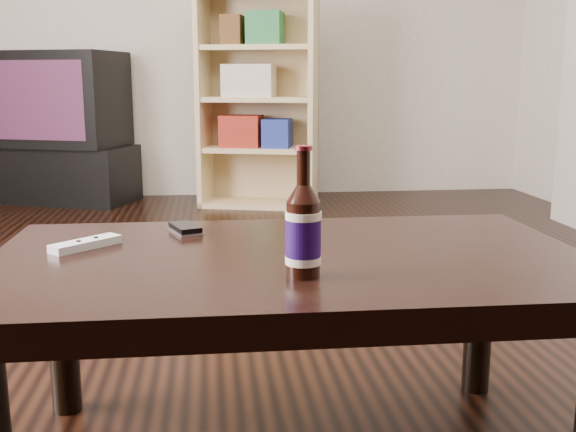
{
  "coord_description": "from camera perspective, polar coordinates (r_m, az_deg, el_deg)",
  "views": [
    {
      "loc": [
        0.03,
        -2.21,
        0.87
      ],
      "look_at": [
        0.18,
        -0.94,
        0.62
      ],
      "focal_mm": 42.0,
      "sensor_mm": 36.0,
      "label": 1
    }
  ],
  "objects": [
    {
      "name": "remote",
      "position": [
        1.62,
        -16.75,
        -2.28
      ],
      "size": [
        0.15,
        0.15,
        0.02
      ],
      "rotation": [
        0.0,
        0.0,
        -0.8
      ],
      "color": "silver",
      "rests_on": "coffee_table"
    },
    {
      "name": "beer_bottle",
      "position": [
        1.31,
        1.3,
        -1.29
      ],
      "size": [
        0.08,
        0.08,
        0.26
      ],
      "rotation": [
        0.0,
        0.0,
        -0.18
      ],
      "color": "black",
      "rests_on": "coffee_table"
    },
    {
      "name": "phone",
      "position": [
        1.73,
        -8.7,
        -1.09
      ],
      "size": [
        0.09,
        0.13,
        0.02
      ],
      "rotation": [
        0.0,
        0.0,
        0.36
      ],
      "color": "#B3B3B5",
      "rests_on": "coffee_table"
    },
    {
      "name": "tv",
      "position": [
        5.15,
        -18.92,
        9.33
      ],
      "size": [
        1.03,
        0.83,
        0.67
      ],
      "rotation": [
        0.0,
        0.0,
        -0.35
      ],
      "color": "black",
      "rests_on": "tv_stand"
    },
    {
      "name": "tv_stand",
      "position": [
        5.19,
        -18.53,
        3.42
      ],
      "size": [
        1.13,
        0.83,
        0.41
      ],
      "primitive_type": "cube",
      "rotation": [
        0.0,
        0.0,
        -0.35
      ],
      "color": "black",
      "rests_on": "floor"
    },
    {
      "name": "floor",
      "position": [
        2.38,
        -7.07,
        -10.34
      ],
      "size": [
        5.0,
        6.0,
        0.01
      ],
      "primitive_type": "cube",
      "color": "black",
      "rests_on": "ground"
    },
    {
      "name": "coffee_table",
      "position": [
        1.52,
        0.18,
        -5.64
      ],
      "size": [
        1.32,
        0.78,
        0.49
      ],
      "rotation": [
        0.0,
        0.0,
        -0.01
      ],
      "color": "black",
      "rests_on": "floor"
    },
    {
      "name": "wall_back",
      "position": [
        5.24,
        -7.29,
        16.55
      ],
      "size": [
        5.0,
        0.02,
        2.7
      ],
      "primitive_type": "cube",
      "color": "#B5AFA1",
      "rests_on": "ground"
    },
    {
      "name": "bookshelf",
      "position": [
        4.74,
        -2.6,
        10.22
      ],
      "size": [
        0.87,
        0.57,
        1.49
      ],
      "rotation": [
        0.0,
        0.0,
        -0.27
      ],
      "color": "tan",
      "rests_on": "floor"
    }
  ]
}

